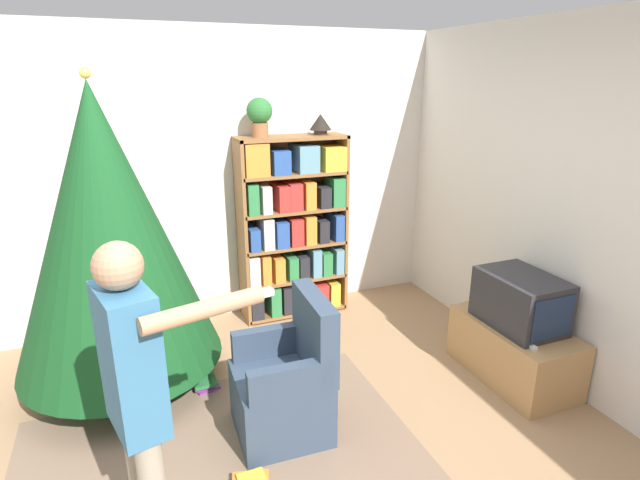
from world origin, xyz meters
The scene contains 13 objects.
ground_plane centered at (0.00, 0.00, 0.00)m, with size 14.00×14.00×0.00m, color #9E7A56.
wall_back centered at (0.00, 2.22, 1.30)m, with size 8.00×0.10×2.60m.
wall_right centered at (2.20, 0.00, 1.30)m, with size 0.10×8.00×2.60m.
bookshelf centered at (0.70, 1.96, 0.84)m, with size 0.99×0.34×1.69m.
tv_stand centered at (1.87, 0.29, 0.22)m, with size 0.51×0.94×0.44m.
television centered at (1.87, 0.29, 0.64)m, with size 0.42×0.61×0.39m.
game_remote centered at (1.72, 0.01, 0.45)m, with size 0.04×0.12×0.02m.
christmas_tree centered at (-0.85, 1.29, 1.19)m, with size 1.41×1.41×2.24m.
armchair centered at (0.10, 0.36, 0.32)m, with size 0.59×0.58×0.92m.
standing_person centered at (-0.75, -0.36, 0.96)m, with size 0.70×0.46×1.62m.
potted_plant centered at (0.43, 1.98, 1.88)m, with size 0.22×0.22×0.33m.
table_lamp centered at (0.98, 1.98, 1.79)m, with size 0.20×0.20×0.18m.
book_pile_near_tree centered at (-0.32, 1.00, 0.04)m, with size 0.20×0.18×0.07m.
Camera 1 is at (-0.71, -2.23, 2.19)m, focal length 28.00 mm.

